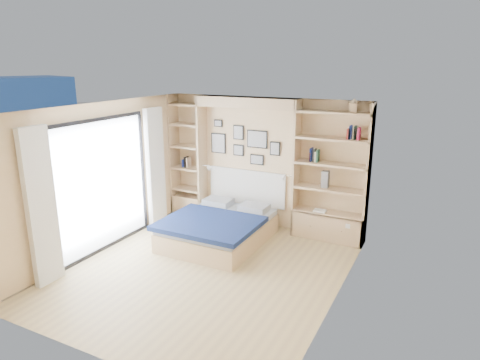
% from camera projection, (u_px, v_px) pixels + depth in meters
% --- Properties ---
extents(ground, '(4.50, 4.50, 0.00)m').
position_uv_depth(ground, '(205.00, 271.00, 6.62)').
color(ground, tan).
rests_on(ground, ground).
extents(room_shell, '(4.50, 4.50, 4.50)m').
position_uv_depth(room_shell, '(229.00, 178.00, 7.81)').
color(room_shell, '#DAB686').
rests_on(room_shell, ground).
extents(bed, '(1.63, 2.15, 1.07)m').
position_uv_depth(bed, '(219.00, 227.00, 7.66)').
color(bed, tan).
rests_on(bed, ground).
extents(photo_gallery, '(1.48, 0.02, 0.82)m').
position_uv_depth(photo_gallery, '(243.00, 143.00, 8.30)').
color(photo_gallery, black).
rests_on(photo_gallery, ground).
extents(reading_lamps, '(1.92, 0.12, 0.15)m').
position_uv_depth(reading_lamps, '(245.00, 171.00, 8.18)').
color(reading_lamps, silver).
rests_on(reading_lamps, ground).
extents(shelf_decor, '(3.54, 0.23, 2.03)m').
position_uv_depth(shelf_decor, '(318.00, 147.00, 7.48)').
color(shelf_decor, '#AE2923').
rests_on(shelf_decor, ground).
extents(deck, '(3.20, 4.00, 0.05)m').
position_uv_depth(deck, '(44.00, 231.00, 8.18)').
color(deck, brown).
rests_on(deck, ground).
extents(deck_chair, '(0.48, 0.76, 0.74)m').
position_uv_depth(deck_chair, '(91.00, 195.00, 9.17)').
color(deck_chair, tan).
rests_on(deck_chair, ground).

